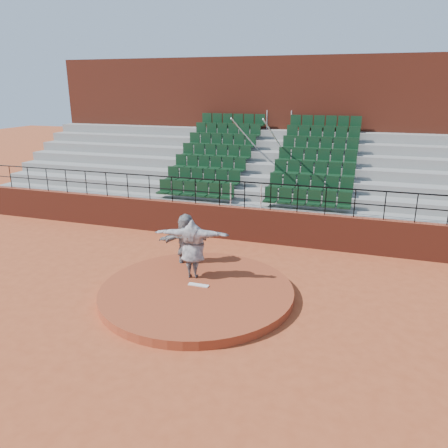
{
  "coord_description": "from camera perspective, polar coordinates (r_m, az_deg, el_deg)",
  "views": [
    {
      "loc": [
        4.25,
        -10.47,
        5.72
      ],
      "look_at": [
        0.0,
        2.5,
        1.4
      ],
      "focal_mm": 35.0,
      "sensor_mm": 36.0,
      "label": 1
    }
  ],
  "objects": [
    {
      "name": "pitchers_mound",
      "position": [
        12.61,
        -3.59,
        -8.82
      ],
      "size": [
        5.5,
        5.5,
        0.25
      ],
      "primitive_type": "cylinder",
      "color": "#963D21",
      "rests_on": "ground"
    },
    {
      "name": "pitching_rubber",
      "position": [
        12.67,
        -3.35,
        -7.97
      ],
      "size": [
        0.6,
        0.15,
        0.03
      ],
      "primitive_type": "cube",
      "color": "white",
      "rests_on": "pitchers_mound"
    },
    {
      "name": "press_box_facade",
      "position": [
        23.56,
        7.86,
        12.12
      ],
      "size": [
        24.0,
        3.0,
        7.1
      ],
      "primitive_type": "cube",
      "color": "maroon",
      "rests_on": "ground"
    },
    {
      "name": "fielder",
      "position": [
        14.11,
        -4.95,
        -2.32
      ],
      "size": [
        1.79,
        1.32,
        1.87
      ],
      "primitive_type": "imported",
      "rotation": [
        0.0,
        0.0,
        3.65
      ],
      "color": "black",
      "rests_on": "ground"
    },
    {
      "name": "pitcher",
      "position": [
        12.92,
        -4.12,
        -3.22
      ],
      "size": [
        2.27,
        0.94,
        1.79
      ],
      "primitive_type": "imported",
      "rotation": [
        0.0,
        0.0,
        3.3
      ],
      "color": "black",
      "rests_on": "pitchers_mound"
    },
    {
      "name": "seating_deck",
      "position": [
        20.04,
        5.51,
        5.16
      ],
      "size": [
        24.0,
        5.97,
        4.63
      ],
      "color": "gray",
      "rests_on": "ground"
    },
    {
      "name": "wall_railing",
      "position": [
        16.46,
        2.72,
        4.59
      ],
      "size": [
        24.04,
        0.05,
        1.03
      ],
      "color": "black",
      "rests_on": "boundary_wall"
    },
    {
      "name": "ground",
      "position": [
        12.66,
        -3.58,
        -9.32
      ],
      "size": [
        90.0,
        90.0,
        0.0
      ],
      "primitive_type": "plane",
      "color": "#AA4926",
      "rests_on": "ground"
    },
    {
      "name": "boundary_wall",
      "position": [
        16.82,
        2.66,
        0.01
      ],
      "size": [
        24.0,
        0.3,
        1.3
      ],
      "primitive_type": "cube",
      "color": "maroon",
      "rests_on": "ground"
    }
  ]
}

